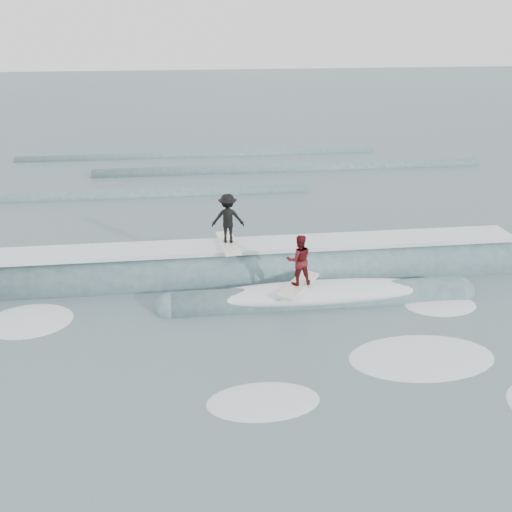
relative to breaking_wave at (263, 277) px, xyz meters
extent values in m
plane|color=#41585F|center=(-0.31, -4.05, -0.05)|extent=(160.00, 160.00, 0.00)
cylinder|color=#3B5A64|center=(-0.31, 0.38, -0.05)|extent=(18.15, 1.99, 1.99)
sphere|color=#3B5A64|center=(8.77, 0.38, -0.05)|extent=(1.99, 1.99, 1.99)
cylinder|color=#3B5A64|center=(1.49, -1.82, -0.05)|extent=(9.00, 1.08, 1.08)
sphere|color=#3B5A64|center=(-3.01, -1.82, -0.05)|extent=(1.08, 1.08, 1.08)
sphere|color=#3B5A64|center=(5.99, -1.82, -0.05)|extent=(1.08, 1.08, 1.08)
cube|color=white|center=(-0.31, 0.38, 1.02)|extent=(18.00, 1.30, 0.14)
ellipsoid|color=white|center=(1.49, -1.82, 0.25)|extent=(7.60, 1.30, 0.60)
cube|color=silver|center=(-1.11, 0.38, 1.14)|extent=(0.73, 2.04, 0.10)
imported|color=black|center=(-1.11, 0.38, 2.00)|extent=(1.10, 0.68, 1.64)
cube|color=silver|center=(0.83, -1.82, 0.54)|extent=(1.61, 1.95, 0.10)
imported|color=#4E0E11|center=(0.83, -1.82, 1.38)|extent=(0.79, 0.63, 1.57)
ellipsoid|color=white|center=(-7.11, -1.99, -0.05)|extent=(2.51, 1.71, 0.10)
ellipsoid|color=white|center=(3.42, -5.21, -0.05)|extent=(3.39, 2.31, 0.10)
ellipsoid|color=white|center=(5.12, -2.54, -0.05)|extent=(2.05, 1.40, 0.10)
ellipsoid|color=white|center=(-0.88, -6.50, -0.05)|extent=(2.35, 1.61, 0.10)
cylinder|color=#3B5A64|center=(-7.41, 9.95, -0.05)|extent=(22.00, 0.70, 0.70)
cylinder|color=#3B5A64|center=(3.54, 13.95, -0.05)|extent=(22.00, 0.80, 0.80)
cylinder|color=#3B5A64|center=(-1.50, 17.95, -0.05)|extent=(22.00, 0.60, 0.60)
camera|label=1|loc=(-2.37, -17.08, 8.16)|focal=40.00mm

